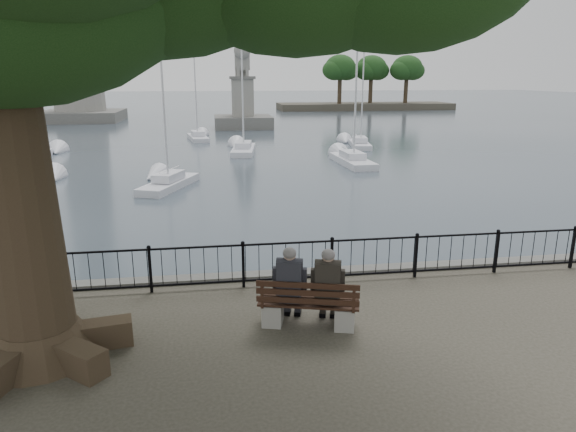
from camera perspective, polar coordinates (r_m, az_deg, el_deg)
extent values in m
cube|color=#555450|center=(12.35, -0.35, -8.83)|extent=(200.00, 0.40, 1.20)
plane|color=#2E3A45|center=(111.31, -7.83, 12.25)|extent=(260.00, 260.00, 0.00)
cube|color=black|center=(11.35, 0.00, -3.02)|extent=(22.00, 0.04, 0.04)
cube|color=black|center=(11.64, 0.00, -6.90)|extent=(22.00, 0.04, 0.04)
cube|color=gray|center=(9.88, -1.69, -10.72)|extent=(0.47, 0.55, 0.43)
cube|color=gray|center=(9.79, 6.30, -11.08)|extent=(0.47, 0.55, 0.43)
cube|color=black|center=(9.70, 2.30, -9.58)|extent=(1.94, 0.99, 0.04)
cube|color=black|center=(9.32, 2.18, -8.56)|extent=(1.81, 0.53, 0.41)
cube|color=black|center=(9.69, 0.23, -8.79)|extent=(0.44, 0.40, 0.25)
cube|color=black|center=(9.43, 0.15, -6.88)|extent=(0.51, 0.36, 0.62)
sphere|color=tan|center=(9.31, 0.19, -4.30)|extent=(0.24, 0.24, 0.24)
ellipsoid|color=slate|center=(9.28, 0.17, -4.15)|extent=(0.25, 0.25, 0.21)
cube|color=black|center=(10.11, 0.43, -9.95)|extent=(0.44, 0.53, 0.47)
cube|color=black|center=(9.64, 4.41, -8.97)|extent=(0.44, 0.40, 0.25)
cube|color=black|center=(9.38, 4.43, -7.05)|extent=(0.51, 0.36, 0.62)
sphere|color=tan|center=(9.26, 4.50, -4.46)|extent=(0.24, 0.24, 0.24)
ellipsoid|color=slate|center=(9.23, 4.50, -4.30)|extent=(0.25, 0.25, 0.21)
cube|color=black|center=(10.06, 4.45, -10.13)|extent=(0.44, 0.53, 0.47)
cone|color=#2C2217|center=(9.75, -25.86, -12.27)|extent=(1.94, 1.94, 0.57)
cone|color=#2C2217|center=(8.84, -28.21, 6.27)|extent=(1.26, 1.26, 6.86)
cube|color=#555450|center=(72.22, -21.96, 10.24)|extent=(10.01, 10.01, 1.40)
cone|color=gray|center=(72.44, -22.98, 20.03)|extent=(6.40, 6.40, 24.01)
cube|color=#555450|center=(58.48, -5.01, 10.34)|extent=(6.25, 6.25, 1.40)
cube|color=gray|center=(58.32, -5.07, 12.87)|extent=(2.29, 2.70, 4.17)
cube|color=#555450|center=(58.27, -5.12, 15.06)|extent=(2.70, 3.12, 0.30)
cube|color=gray|center=(58.59, -5.16, 15.92)|extent=(1.35, 2.29, 1.46)
cube|color=gray|center=(57.56, -5.12, 16.66)|extent=(1.56, 1.04, 1.67)
sphere|color=gray|center=(57.19, -5.12, 17.82)|extent=(1.77, 1.77, 1.77)
cube|color=silver|center=(28.69, -27.83, 2.54)|extent=(2.88, 5.63, 0.60)
cube|color=silver|center=(28.60, -27.95, 3.51)|extent=(1.65, 2.42, 0.45)
cylinder|color=silver|center=(27.89, -29.38, 12.96)|extent=(0.12, 0.12, 9.89)
cube|color=silver|center=(27.13, -13.07, 3.28)|extent=(3.01, 4.99, 0.54)
cube|color=silver|center=(27.03, -13.13, 4.32)|extent=(1.64, 2.19, 0.40)
cylinder|color=silver|center=(26.32, -13.75, 13.49)|extent=(0.11, 0.11, 9.06)
cube|color=silver|center=(33.94, 7.14, 5.90)|extent=(1.82, 5.72, 0.63)
cube|color=silver|center=(33.86, 7.17, 6.74)|extent=(1.25, 2.35, 0.47)
cylinder|color=silver|center=(33.21, 7.56, 13.74)|extent=(0.13, 0.13, 8.68)
cube|color=silver|center=(39.32, -26.31, 5.72)|extent=(2.46, 6.01, 0.65)
cube|color=silver|center=(39.25, -26.39, 6.44)|extent=(1.53, 2.53, 0.49)
cylinder|color=silver|center=(38.64, -27.56, 14.72)|extent=(0.13, 0.13, 11.80)
cube|color=silver|center=(38.98, -4.96, 7.16)|extent=(2.24, 5.68, 0.61)
cube|color=silver|center=(38.91, -4.98, 7.89)|extent=(1.41, 2.38, 0.46)
cylinder|color=silver|center=(38.29, -5.14, 16.00)|extent=(0.12, 0.12, 11.37)
cube|color=silver|center=(42.63, 7.97, 7.77)|extent=(2.17, 5.14, 0.55)
cube|color=silver|center=(42.57, 7.99, 8.43)|extent=(1.33, 2.17, 0.42)
cylinder|color=silver|center=(42.03, 8.31, 13.93)|extent=(0.11, 0.11, 8.58)
cube|color=silver|center=(47.59, -9.99, 8.45)|extent=(2.15, 5.16, 0.56)
cube|color=silver|center=(47.54, -10.01, 9.05)|extent=(1.33, 2.17, 0.42)
cylinder|color=silver|center=(47.01, -10.32, 15.25)|extent=(0.11, 0.11, 10.69)
cube|color=#36332A|center=(92.22, 8.48, 11.94)|extent=(30.00, 8.00, 1.20)
cylinder|color=#2C2217|center=(88.86, 5.75, 13.53)|extent=(0.70, 0.70, 4.00)
ellipsoid|color=#163A14|center=(88.84, 5.82, 16.11)|extent=(5.20, 5.20, 4.16)
cylinder|color=#2C2217|center=(92.41, 9.15, 13.48)|extent=(0.70, 0.70, 4.00)
ellipsoid|color=#163A14|center=(92.39, 9.26, 15.96)|extent=(5.20, 5.20, 4.16)
cylinder|color=#2C2217|center=(93.44, 12.95, 13.31)|extent=(0.70, 0.70, 4.00)
ellipsoid|color=#163A14|center=(93.42, 13.10, 15.76)|extent=(5.20, 5.20, 4.16)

